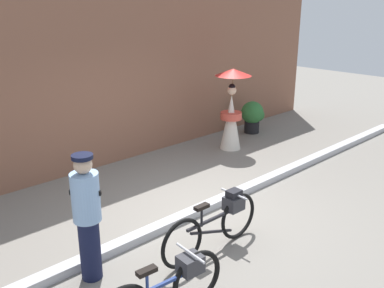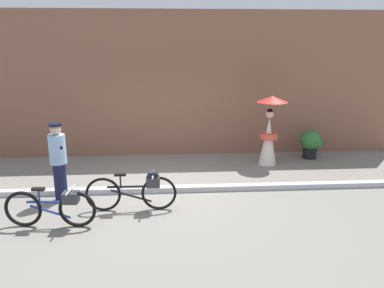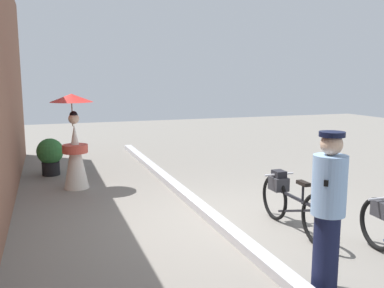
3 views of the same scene
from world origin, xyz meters
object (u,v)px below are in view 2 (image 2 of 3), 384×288
Objects in this scene: person_officer at (58,160)px; potted_plant_by_door at (311,142)px; bicycle_far_side at (53,207)px; bicycle_near_officer at (136,190)px; person_with_parasol at (269,130)px.

person_officer is 6.84m from potted_plant_by_door.
person_officer is (-0.19, 1.23, 0.49)m from bicycle_far_side.
person_with_parasol reaches higher than bicycle_near_officer.
bicycle_far_side is at bearing -144.98° from person_with_parasol.
bicycle_near_officer reaches higher than bicycle_far_side.
person_with_parasol is (3.36, 2.74, 0.52)m from bicycle_near_officer.
person_with_parasol is at bearing 39.24° from bicycle_near_officer.
person_officer reaches higher than bicycle_near_officer.
bicycle_far_side is 5.86m from person_with_parasol.
bicycle_near_officer is at bearing -145.92° from potted_plant_by_door.
bicycle_near_officer is 4.37m from person_with_parasol.
bicycle_far_side is at bearing -81.02° from person_officer.
potted_plant_by_door reaches higher than bicycle_near_officer.
person_officer reaches higher than bicycle_far_side.
bicycle_near_officer is 1.08× the size of bicycle_far_side.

